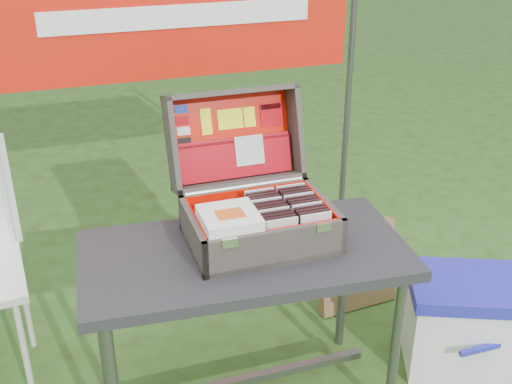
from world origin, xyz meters
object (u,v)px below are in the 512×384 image
object	(u,v)px
table	(245,331)
suitcase	(255,176)
cooler	(461,322)
cardboard_box	(356,267)

from	to	relation	value
table	suitcase	world-z (taller)	suitcase
table	cooler	world-z (taller)	table
table	cooler	size ratio (longest dim) A/B	2.45
table	cardboard_box	bearing A→B (deg)	38.25
suitcase	cardboard_box	size ratio (longest dim) A/B	1.25
cooler	cardboard_box	size ratio (longest dim) A/B	1.11
suitcase	cooler	size ratio (longest dim) A/B	1.13
table	cooler	xyz separation A→B (m)	(0.92, -0.04, -0.15)
cardboard_box	table	bearing A→B (deg)	-151.11
cooler	cardboard_box	distance (m)	0.56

